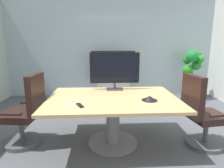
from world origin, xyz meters
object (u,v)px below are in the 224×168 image
(conference_table, at_px, (113,109))
(office_chair_right, at_px, (201,117))
(wall_display_unit, at_px, (113,82))
(remote_control, at_px, (80,105))
(office_chair_left, at_px, (26,116))
(conference_phone, at_px, (150,98))
(tv_monitor, at_px, (115,69))
(potted_plant, at_px, (192,68))

(conference_table, relative_size, office_chair_right, 1.75)
(wall_display_unit, bearing_deg, remote_control, -101.68)
(office_chair_right, xyz_separation_m, remote_control, (-1.75, -0.22, 0.29))
(office_chair_left, relative_size, conference_phone, 4.95)
(office_chair_left, relative_size, tv_monitor, 1.30)
(tv_monitor, bearing_deg, office_chair_right, -27.27)
(tv_monitor, relative_size, conference_phone, 3.82)
(conference_table, distance_m, office_chair_right, 1.31)
(potted_plant, relative_size, conference_phone, 6.08)
(conference_table, relative_size, conference_phone, 8.65)
(tv_monitor, distance_m, potted_plant, 2.90)
(tv_monitor, bearing_deg, conference_table, -96.74)
(office_chair_left, height_order, office_chair_right, same)
(office_chair_left, bearing_deg, conference_phone, 88.69)
(conference_table, xyz_separation_m, office_chair_right, (1.30, -0.14, -0.11))
(wall_display_unit, relative_size, remote_control, 7.71)
(conference_phone, bearing_deg, remote_control, -168.73)
(office_chair_right, xyz_separation_m, potted_plant, (1.00, 2.47, 0.39))
(conference_table, xyz_separation_m, office_chair_left, (-1.30, 0.06, -0.11))
(wall_display_unit, xyz_separation_m, potted_plant, (2.14, -0.21, 0.40))
(conference_table, xyz_separation_m, remote_control, (-0.45, -0.37, 0.18))
(tv_monitor, bearing_deg, wall_display_unit, 87.34)
(wall_display_unit, height_order, remote_control, wall_display_unit)
(office_chair_right, distance_m, potted_plant, 2.69)
(office_chair_left, distance_m, wall_display_unit, 2.88)
(wall_display_unit, distance_m, conference_phone, 2.75)
(office_chair_right, distance_m, conference_phone, 0.86)
(tv_monitor, relative_size, potted_plant, 0.63)
(office_chair_right, relative_size, wall_display_unit, 0.83)
(office_chair_left, xyz_separation_m, wall_display_unit, (1.45, 2.48, -0.01))
(conference_table, height_order, potted_plant, potted_plant)
(potted_plant, distance_m, conference_phone, 3.08)
(office_chair_right, bearing_deg, potted_plant, -29.32)
(conference_table, bearing_deg, office_chair_left, 177.53)
(conference_phone, distance_m, remote_control, 0.97)
(office_chair_left, relative_size, office_chair_right, 1.00)
(office_chair_right, distance_m, wall_display_unit, 2.91)
(wall_display_unit, relative_size, potted_plant, 0.98)
(conference_table, bearing_deg, wall_display_unit, 86.53)
(wall_display_unit, bearing_deg, office_chair_right, -66.81)
(conference_table, distance_m, conference_phone, 0.57)
(tv_monitor, distance_m, conference_phone, 0.87)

